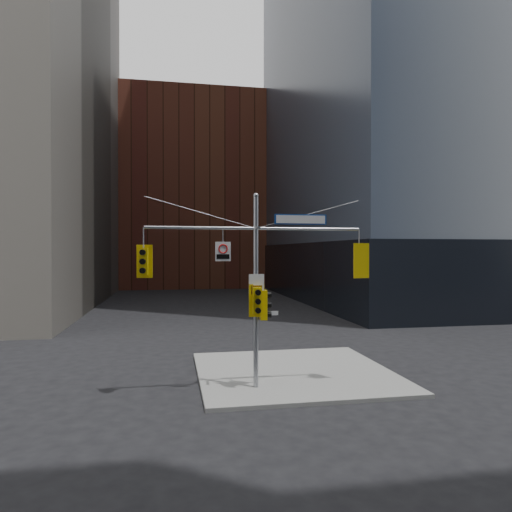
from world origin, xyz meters
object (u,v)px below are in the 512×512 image
object	(u,v)px
traffic_light_pole_side	(265,305)
regulatory_sign_arm	(223,251)
traffic_light_west_arm	(144,261)
street_sign_blade	(301,219)
traffic_light_pole_front	(257,301)
signal_assembly	(256,271)
traffic_light_east_arm	(359,261)

from	to	relation	value
traffic_light_pole_side	regulatory_sign_arm	size ratio (longest dim) A/B	1.56
regulatory_sign_arm	traffic_light_west_arm	bearing A→B (deg)	177.46
traffic_light_west_arm	street_sign_blade	world-z (taller)	street_sign_blade
regulatory_sign_arm	street_sign_blade	bearing A→B (deg)	-1.40
traffic_light_pole_side	traffic_light_pole_front	distance (m)	0.46
traffic_light_west_arm	traffic_light_pole_front	world-z (taller)	traffic_light_west_arm
signal_assembly	traffic_light_pole_side	xyz separation A→B (m)	(0.33, 0.01, -1.24)
traffic_light_west_arm	traffic_light_east_arm	size ratio (longest dim) A/B	0.89
traffic_light_pole_side	traffic_light_pole_front	bearing A→B (deg)	131.31
traffic_light_west_arm	traffic_light_east_arm	world-z (taller)	traffic_light_east_arm
traffic_light_pole_side	traffic_light_pole_front	size ratio (longest dim) A/B	0.91
traffic_light_pole_front	traffic_light_west_arm	bearing A→B (deg)	178.10
street_sign_blade	regulatory_sign_arm	size ratio (longest dim) A/B	2.85
traffic_light_west_arm	traffic_light_pole_side	xyz separation A→B (m)	(4.35, -0.01, -1.63)
signal_assembly	traffic_light_pole_side	bearing A→B (deg)	1.05
traffic_light_pole_front	street_sign_blade	size ratio (longest dim) A/B	0.60
traffic_light_east_arm	traffic_light_pole_side	distance (m)	4.04
traffic_light_west_arm	regulatory_sign_arm	distance (m)	2.83
signal_assembly	street_sign_blade	world-z (taller)	signal_assembly
traffic_light_pole_front	regulatory_sign_arm	bearing A→B (deg)	170.62
traffic_light_west_arm	traffic_light_pole_front	xyz separation A→B (m)	(4.02, -0.28, -1.45)
traffic_light_west_arm	street_sign_blade	bearing A→B (deg)	8.17
traffic_light_pole_side	street_sign_blade	world-z (taller)	street_sign_blade
traffic_light_west_arm	traffic_light_pole_front	distance (m)	4.28
traffic_light_east_arm	traffic_light_pole_side	bearing A→B (deg)	-4.58
signal_assembly	regulatory_sign_arm	distance (m)	1.43
traffic_light_west_arm	street_sign_blade	xyz separation A→B (m)	(5.72, -0.01, 1.55)
traffic_light_west_arm	signal_assembly	bearing A→B (deg)	8.08
street_sign_blade	traffic_light_west_arm	bearing A→B (deg)	-179.45
traffic_light_east_arm	traffic_light_pole_side	world-z (taller)	traffic_light_east_arm
traffic_light_pole_front	traffic_light_east_arm	bearing A→B (deg)	5.89
traffic_light_west_arm	traffic_light_east_arm	xyz separation A→B (m)	(8.05, -0.01, 0.00)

